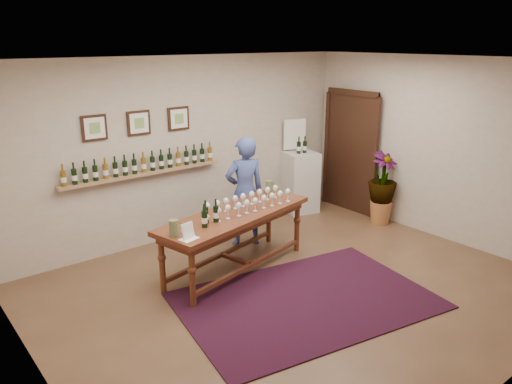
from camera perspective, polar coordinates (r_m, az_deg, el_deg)
ground at (r=6.42m, az=4.55°, el=-11.09°), size 6.00×6.00×0.00m
room_shell at (r=8.68m, az=6.55°, el=4.32°), size 6.00×6.00×6.00m
rug at (r=6.19m, az=5.75°, el=-12.21°), size 3.29×2.49×0.02m
tasting_table at (r=6.64m, az=-2.36°, el=-3.39°), size 2.44×1.21×0.83m
table_glasses at (r=6.72m, az=-0.75°, el=-1.12°), size 1.42×0.40×0.19m
table_bottles at (r=6.19m, az=-5.52°, el=-2.41°), size 0.30×0.22×0.28m
pitcher_left at (r=5.88m, az=-9.39°, el=-4.09°), size 0.15×0.15×0.20m
pitcher_right at (r=7.38m, az=1.51°, el=0.57°), size 0.13×0.13×0.20m
menu_card at (r=5.78m, az=-7.80°, el=-4.43°), size 0.24×0.19×0.19m
display_pedestal at (r=9.05m, az=5.06°, el=1.15°), size 0.67×0.67×1.09m
pedestal_bottles at (r=8.83m, az=5.26°, el=5.38°), size 0.31×0.15×0.30m
info_sign at (r=9.01m, az=4.44°, el=6.59°), size 0.42×0.13×0.59m
potted_plant at (r=8.63m, az=14.21°, el=0.41°), size 0.56×0.56×1.06m
person at (r=7.45m, az=-1.31°, el=0.02°), size 0.70×0.55×1.68m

